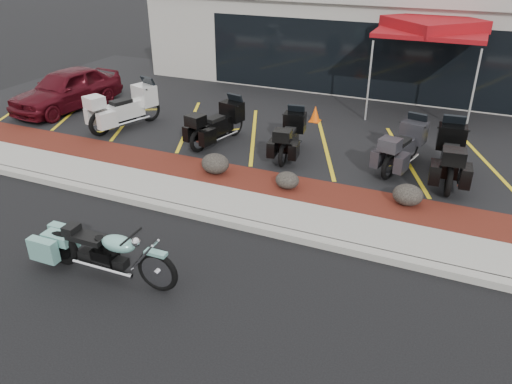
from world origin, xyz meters
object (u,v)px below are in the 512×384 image
at_px(hero_cruiser, 157,266).
at_px(touring_white, 149,99).
at_px(parked_car, 67,89).
at_px(traffic_cone, 315,114).
at_px(popup_canopy, 433,27).

distance_m(hero_cruiser, touring_white, 8.51).
bearing_deg(parked_car, hero_cruiser, -33.82).
xyz_separation_m(parked_car, traffic_cone, (8.07, 2.09, -0.42)).
height_order(hero_cruiser, popup_canopy, popup_canopy).
xyz_separation_m(hero_cruiser, parked_car, (-8.17, 6.93, 0.32)).
xyz_separation_m(touring_white, traffic_cone, (4.78, 2.08, -0.46)).
xyz_separation_m(hero_cruiser, traffic_cone, (-0.11, 9.03, -0.10)).
bearing_deg(hero_cruiser, parked_car, 138.55).
height_order(touring_white, traffic_cone, touring_white).
xyz_separation_m(touring_white, parked_car, (-3.28, -0.02, -0.04)).
distance_m(traffic_cone, popup_canopy, 4.47).
bearing_deg(traffic_cone, hero_cruiser, -89.31).
xyz_separation_m(hero_cruiser, popup_canopy, (2.83, 11.32, 2.37)).
bearing_deg(popup_canopy, parked_car, -168.84).
xyz_separation_m(parked_car, popup_canopy, (11.00, 4.38, 2.05)).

